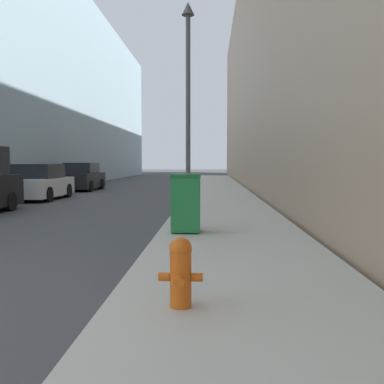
# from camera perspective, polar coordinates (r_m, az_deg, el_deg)

# --- Properties ---
(sidewalk_right) EXTENTS (3.20, 60.00, 0.12)m
(sidewalk_right) POSITION_cam_1_polar(r_m,az_deg,el_deg) (20.33, 3.79, -0.49)
(sidewalk_right) COLOR #B7B2A8
(sidewalk_right) RESTS_ON ground
(building_right_stone) EXTENTS (12.00, 60.00, 15.90)m
(building_right_stone) POSITION_cam_1_polar(r_m,az_deg,el_deg) (30.09, 18.94, 15.87)
(building_right_stone) COLOR #9E7F66
(building_right_stone) RESTS_ON ground
(fire_hydrant) EXTENTS (0.47, 0.35, 0.74)m
(fire_hydrant) POSITION_cam_1_polar(r_m,az_deg,el_deg) (4.54, -1.53, -10.44)
(fire_hydrant) COLOR #D15614
(fire_hydrant) RESTS_ON sidewalk_right
(trash_bin) EXTENTS (0.63, 0.71, 1.27)m
(trash_bin) POSITION_cam_1_polar(r_m,az_deg,el_deg) (9.29, -0.82, -1.39)
(trash_bin) COLOR #1E7538
(trash_bin) RESTS_ON sidewalk_right
(lamppost) EXTENTS (0.41, 0.41, 6.61)m
(lamppost) POSITION_cam_1_polar(r_m,az_deg,el_deg) (14.16, -0.53, 13.30)
(lamppost) COLOR #4C4C51
(lamppost) RESTS_ON sidewalk_right
(parked_sedan_near) EXTENTS (1.99, 4.06, 1.57)m
(parked_sedan_near) POSITION_cam_1_polar(r_m,az_deg,el_deg) (20.07, -19.77, 1.11)
(parked_sedan_near) COLOR silver
(parked_sedan_near) RESTS_ON ground
(parked_sedan_far) EXTENTS (1.89, 4.04, 1.62)m
(parked_sedan_far) POSITION_cam_1_polar(r_m,az_deg,el_deg) (25.98, -14.48, 1.87)
(parked_sedan_far) COLOR black
(parked_sedan_far) RESTS_ON ground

